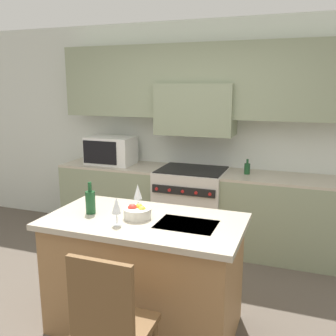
{
  "coord_description": "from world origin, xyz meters",
  "views": [
    {
      "loc": [
        1.23,
        -2.3,
        1.93
      ],
      "look_at": [
        0.06,
        0.9,
        1.17
      ],
      "focal_mm": 40.0,
      "sensor_mm": 36.0,
      "label": 1
    }
  ],
  "objects_px": {
    "range_stove": "(191,207)",
    "island_chair": "(111,323)",
    "wine_bottle": "(90,202)",
    "oil_bottle_on_counter": "(247,168)",
    "fruit_bowl": "(137,212)",
    "microwave": "(111,150)",
    "wine_glass_far": "(138,192)",
    "wine_glass_near": "(117,206)"
  },
  "relations": [
    {
      "from": "microwave",
      "to": "fruit_bowl",
      "type": "xyz_separation_m",
      "value": [
        1.16,
        -1.72,
        -0.14
      ]
    },
    {
      "from": "range_stove",
      "to": "wine_bottle",
      "type": "height_order",
      "value": "wine_bottle"
    },
    {
      "from": "fruit_bowl",
      "to": "wine_glass_far",
      "type": "bearing_deg",
      "value": 112.81
    },
    {
      "from": "microwave",
      "to": "island_chair",
      "type": "relative_size",
      "value": 0.59
    },
    {
      "from": "island_chair",
      "to": "wine_bottle",
      "type": "distance_m",
      "value": 1.06
    },
    {
      "from": "range_stove",
      "to": "fruit_bowl",
      "type": "xyz_separation_m",
      "value": [
        0.06,
        -1.7,
        0.5
      ]
    },
    {
      "from": "wine_glass_near",
      "to": "oil_bottle_on_counter",
      "type": "distance_m",
      "value": 2.04
    },
    {
      "from": "wine_glass_far",
      "to": "fruit_bowl",
      "type": "bearing_deg",
      "value": -67.19
    },
    {
      "from": "island_chair",
      "to": "oil_bottle_on_counter",
      "type": "height_order",
      "value": "oil_bottle_on_counter"
    },
    {
      "from": "wine_glass_near",
      "to": "oil_bottle_on_counter",
      "type": "bearing_deg",
      "value": 71.19
    },
    {
      "from": "microwave",
      "to": "oil_bottle_on_counter",
      "type": "distance_m",
      "value": 1.75
    },
    {
      "from": "wine_glass_near",
      "to": "wine_glass_far",
      "type": "distance_m",
      "value": 0.38
    },
    {
      "from": "range_stove",
      "to": "island_chair",
      "type": "relative_size",
      "value": 0.93
    },
    {
      "from": "island_chair",
      "to": "oil_bottle_on_counter",
      "type": "distance_m",
      "value": 2.6
    },
    {
      "from": "wine_glass_far",
      "to": "oil_bottle_on_counter",
      "type": "relative_size",
      "value": 1.24
    },
    {
      "from": "microwave",
      "to": "wine_glass_far",
      "type": "xyz_separation_m",
      "value": [
        1.08,
        -1.53,
        -0.04
      ]
    },
    {
      "from": "oil_bottle_on_counter",
      "to": "wine_glass_far",
      "type": "bearing_deg",
      "value": -113.09
    },
    {
      "from": "oil_bottle_on_counter",
      "to": "wine_glass_near",
      "type": "bearing_deg",
      "value": -108.81
    },
    {
      "from": "wine_bottle",
      "to": "oil_bottle_on_counter",
      "type": "distance_m",
      "value": 2.02
    },
    {
      "from": "fruit_bowl",
      "to": "wine_glass_near",
      "type": "bearing_deg",
      "value": -111.54
    },
    {
      "from": "wine_bottle",
      "to": "island_chair",
      "type": "bearing_deg",
      "value": -52.71
    },
    {
      "from": "fruit_bowl",
      "to": "oil_bottle_on_counter",
      "type": "distance_m",
      "value": 1.84
    },
    {
      "from": "wine_glass_near",
      "to": "oil_bottle_on_counter",
      "type": "height_order",
      "value": "wine_glass_near"
    },
    {
      "from": "wine_bottle",
      "to": "fruit_bowl",
      "type": "distance_m",
      "value": 0.4
    },
    {
      "from": "range_stove",
      "to": "wine_bottle",
      "type": "xyz_separation_m",
      "value": [
        -0.33,
        -1.73,
        0.55
      ]
    },
    {
      "from": "range_stove",
      "to": "fruit_bowl",
      "type": "distance_m",
      "value": 1.77
    },
    {
      "from": "range_stove",
      "to": "island_chair",
      "type": "bearing_deg",
      "value": -84.24
    },
    {
      "from": "island_chair",
      "to": "wine_glass_far",
      "type": "xyz_separation_m",
      "value": [
        -0.27,
        0.98,
        0.5
      ]
    },
    {
      "from": "fruit_bowl",
      "to": "wine_bottle",
      "type": "bearing_deg",
      "value": -175.83
    },
    {
      "from": "island_chair",
      "to": "wine_bottle",
      "type": "xyz_separation_m",
      "value": [
        -0.58,
        0.77,
        0.45
      ]
    },
    {
      "from": "wine_bottle",
      "to": "range_stove",
      "type": "bearing_deg",
      "value": 79.14
    },
    {
      "from": "wine_glass_near",
      "to": "wine_glass_far",
      "type": "bearing_deg",
      "value": 90.69
    },
    {
      "from": "range_stove",
      "to": "microwave",
      "type": "bearing_deg",
      "value": 179.03
    },
    {
      "from": "range_stove",
      "to": "wine_glass_far",
      "type": "height_order",
      "value": "wine_glass_far"
    },
    {
      "from": "wine_bottle",
      "to": "wine_glass_near",
      "type": "height_order",
      "value": "wine_bottle"
    },
    {
      "from": "island_chair",
      "to": "fruit_bowl",
      "type": "xyz_separation_m",
      "value": [
        -0.19,
        0.79,
        0.4
      ]
    },
    {
      "from": "oil_bottle_on_counter",
      "to": "wine_bottle",
      "type": "bearing_deg",
      "value": -118.93
    },
    {
      "from": "island_chair",
      "to": "wine_glass_near",
      "type": "height_order",
      "value": "wine_glass_near"
    },
    {
      "from": "wine_glass_far",
      "to": "fruit_bowl",
      "type": "relative_size",
      "value": 1.0
    },
    {
      "from": "microwave",
      "to": "oil_bottle_on_counter",
      "type": "height_order",
      "value": "microwave"
    },
    {
      "from": "wine_glass_far",
      "to": "wine_glass_near",
      "type": "bearing_deg",
      "value": -89.31
    },
    {
      "from": "microwave",
      "to": "wine_glass_far",
      "type": "distance_m",
      "value": 1.87
    }
  ]
}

